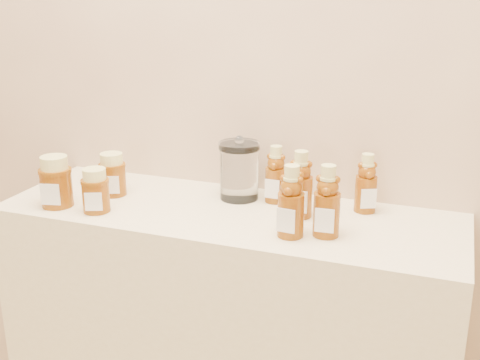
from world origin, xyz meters
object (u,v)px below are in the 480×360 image
at_px(display_table, 229,359).
at_px(bear_bottle_front_left, 291,197).
at_px(bear_bottle_back_left, 276,170).
at_px(honey_jar_left, 56,181).
at_px(glass_canister, 239,168).

relative_size(display_table, bear_bottle_front_left, 6.15).
xyz_separation_m(display_table, bear_bottle_front_left, (0.19, -0.10, 0.55)).
bearing_deg(bear_bottle_back_left, bear_bottle_front_left, -63.02).
xyz_separation_m(bear_bottle_back_left, honey_jar_left, (-0.53, -0.23, -0.02)).
relative_size(honey_jar_left, glass_canister, 0.79).
height_order(bear_bottle_back_left, glass_canister, bear_bottle_back_left).
height_order(bear_bottle_front_left, honey_jar_left, bear_bottle_front_left).
bearing_deg(bear_bottle_back_left, glass_canister, -173.47).
bearing_deg(display_table, honey_jar_left, -165.10).
distance_m(bear_bottle_back_left, glass_canister, 0.10).
bearing_deg(glass_canister, bear_bottle_front_left, -44.84).
distance_m(honey_jar_left, glass_canister, 0.49).
height_order(display_table, bear_bottle_front_left, bear_bottle_front_left).
bearing_deg(display_table, glass_canister, 93.51).
relative_size(bear_bottle_back_left, bear_bottle_front_left, 0.90).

